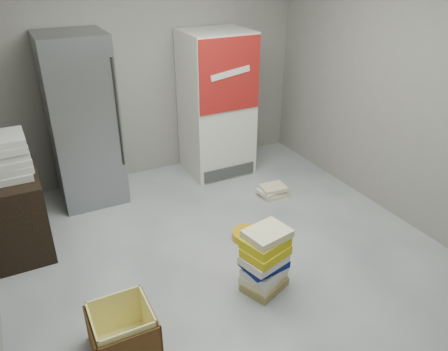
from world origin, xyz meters
TOP-DOWN VIEW (x-y plane):
  - ground at (0.00, 0.00)m, footprint 5.00×5.00m
  - room_shell at (0.00, 0.00)m, footprint 4.04×5.04m
  - steel_fridge at (-0.90, 2.13)m, footprint 0.70×0.72m
  - coke_cooler at (0.75, 2.12)m, footprint 0.80×0.73m
  - wood_shelf at (-1.73, 1.40)m, footprint 0.50×0.80m
  - supply_box_stack at (-1.72, 1.40)m, footprint 0.43×0.44m
  - phonebook_stack_main at (0.07, -0.17)m, footprint 0.45×0.42m
  - phonebook_stack_side at (1.01, 1.16)m, footprint 0.33×0.27m
  - cardboard_box at (-1.19, -0.26)m, footprint 0.45×0.45m
  - bucket_lid at (0.31, 0.54)m, footprint 0.34×0.34m

SIDE VIEW (x-z plane):
  - ground at x=0.00m, z-range 0.00..0.00m
  - bucket_lid at x=0.31m, z-range 0.00..0.08m
  - phonebook_stack_side at x=1.01m, z-range 0.00..0.13m
  - cardboard_box at x=-1.19m, z-range -0.03..0.33m
  - phonebook_stack_main at x=0.07m, z-range 0.00..0.59m
  - wood_shelf at x=-1.73m, z-range 0.00..0.80m
  - coke_cooler at x=0.75m, z-range 0.00..1.80m
  - steel_fridge at x=-0.90m, z-range 0.00..1.90m
  - supply_box_stack at x=-1.72m, z-range 0.80..1.19m
  - room_shell at x=0.00m, z-range 0.39..3.21m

